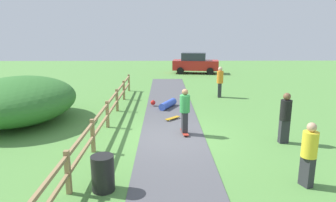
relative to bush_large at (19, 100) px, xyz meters
name	(u,v)px	position (x,y,z in m)	size (l,w,h in m)	color
ground_plane	(172,138)	(6.52, -2.13, -0.97)	(60.00, 60.00, 0.00)	#568E42
asphalt_path	(172,137)	(6.52, -2.13, -0.96)	(2.40, 28.00, 0.02)	#515156
wooden_fence	(101,121)	(3.92, -2.13, -0.31)	(0.12, 18.12, 1.10)	#997A51
bush_large	(19,100)	(0.00, 0.00, 0.00)	(4.63, 5.56, 1.95)	#33702D
trash_bin	(103,173)	(4.72, -5.84, -0.52)	(0.56, 0.56, 0.90)	black
skater_riding	(185,109)	(6.99, -1.76, 0.02)	(0.42, 0.82, 1.74)	#B23326
skater_fallen	(167,104)	(6.35, 2.33, -0.77)	(1.38, 1.48, 0.36)	blue
skateboard_loose	(173,118)	(6.60, 0.16, -0.89)	(0.70, 0.72, 0.08)	#BF8C19
bystander_orange	(220,80)	(9.53, 4.86, 0.04)	(0.42, 0.42, 1.82)	#2D2D33
bystander_yellow	(309,152)	(9.80, -5.70, -0.06)	(0.49, 0.49, 1.67)	#2D2D33
bystander_black	(285,116)	(10.40, -2.69, 0.02)	(0.42, 0.42, 1.79)	#2D2D33
parked_car_red	(195,63)	(9.14, 15.42, -0.01)	(4.39, 2.44, 1.92)	red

